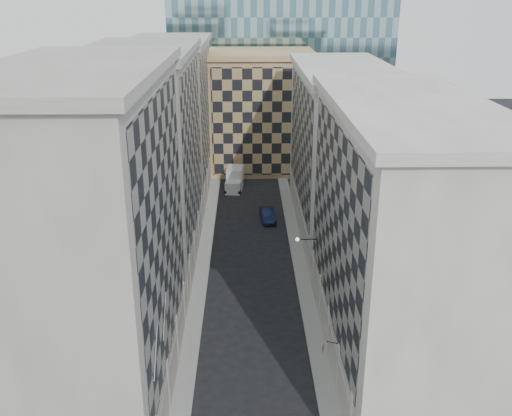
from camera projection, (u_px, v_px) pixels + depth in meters
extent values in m
cube|color=gray|center=(202.00, 270.00, 60.44)|extent=(1.50, 100.00, 0.15)
cube|color=gray|center=(301.00, 269.00, 60.63)|extent=(1.50, 100.00, 0.15)
cube|color=gray|center=(92.00, 248.00, 38.50)|extent=(10.00, 22.00, 23.00)
cube|color=gray|center=(163.00, 228.00, 38.05)|extent=(0.25, 19.36, 18.00)
cube|color=gray|center=(171.00, 369.00, 42.15)|extent=(0.45, 21.12, 3.20)
cube|color=gray|center=(71.00, 70.00, 34.24)|extent=(10.80, 22.80, 0.70)
cylinder|color=gray|center=(163.00, 387.00, 39.36)|extent=(0.90, 0.90, 4.40)
cylinder|color=gray|center=(173.00, 341.00, 44.49)|extent=(0.90, 0.90, 4.40)
cylinder|color=gray|center=(180.00, 305.00, 49.63)|extent=(0.90, 0.90, 4.40)
cube|color=gray|center=(145.00, 163.00, 59.21)|extent=(10.00, 22.00, 22.00)
cube|color=gray|center=(192.00, 149.00, 58.76)|extent=(0.25, 19.36, 17.00)
cube|color=gray|center=(195.00, 245.00, 62.67)|extent=(0.45, 21.12, 3.20)
cube|color=gray|center=(137.00, 50.00, 55.13)|extent=(10.80, 22.80, 0.70)
cylinder|color=gray|center=(186.00, 275.00, 54.76)|extent=(0.90, 0.90, 4.40)
cylinder|color=gray|center=(191.00, 250.00, 59.89)|extent=(0.90, 0.90, 4.40)
cylinder|color=gray|center=(195.00, 230.00, 65.02)|extent=(0.90, 0.90, 4.40)
cylinder|color=gray|center=(199.00, 212.00, 70.15)|extent=(0.90, 0.90, 4.40)
cube|color=gray|center=(171.00, 122.00, 79.92)|extent=(10.00, 22.00, 21.00)
cube|color=gray|center=(205.00, 111.00, 79.46)|extent=(0.25, 19.36, 16.00)
cube|color=gray|center=(207.00, 182.00, 83.20)|extent=(0.45, 21.12, 3.20)
cube|color=gray|center=(167.00, 41.00, 76.02)|extent=(10.80, 22.80, 0.70)
cylinder|color=gray|center=(202.00, 197.00, 75.28)|extent=(0.90, 0.90, 4.40)
cylinder|color=gray|center=(205.00, 184.00, 80.42)|extent=(0.90, 0.90, 4.40)
cylinder|color=gray|center=(207.00, 172.00, 85.55)|extent=(0.90, 0.90, 4.40)
cylinder|color=gray|center=(209.00, 162.00, 90.68)|extent=(0.90, 0.90, 4.40)
cube|color=#ABA49C|center=(398.00, 242.00, 43.17)|extent=(10.00, 26.00, 20.00)
cube|color=gray|center=(335.00, 224.00, 42.54)|extent=(0.25, 22.88, 15.00)
cube|color=#ABA49C|center=(330.00, 337.00, 46.10)|extent=(0.45, 24.96, 3.20)
cube|color=#ABA49C|center=(412.00, 105.00, 39.45)|extent=(10.80, 26.80, 0.70)
cylinder|color=#ABA49C|center=(343.00, 371.00, 41.04)|extent=(0.90, 0.90, 4.40)
cylinder|color=#ABA49C|center=(332.00, 330.00, 45.89)|extent=(0.90, 0.90, 4.40)
cylinder|color=#ABA49C|center=(324.00, 298.00, 50.74)|extent=(0.90, 0.90, 4.40)
cylinder|color=#ABA49C|center=(317.00, 271.00, 55.59)|extent=(0.90, 0.90, 4.40)
cube|color=#ABA49C|center=(341.00, 153.00, 68.54)|extent=(10.00, 28.00, 19.00)
cube|color=gray|center=(301.00, 141.00, 67.91)|extent=(0.25, 24.64, 14.00)
cube|color=#ABA49C|center=(300.00, 214.00, 71.29)|extent=(0.45, 26.88, 3.20)
cube|color=#ABA49C|center=(346.00, 69.00, 65.00)|extent=(10.80, 28.80, 0.70)
cube|color=tan|center=(261.00, 113.00, 92.82)|extent=(16.00, 14.00, 18.00)
cube|color=tan|center=(262.00, 123.00, 86.19)|extent=(15.20, 0.25, 16.50)
cube|color=tan|center=(261.00, 54.00, 89.44)|extent=(16.80, 14.80, 0.80)
cube|color=#312A26|center=(248.00, 70.00, 104.05)|extent=(6.00, 6.00, 28.00)
cylinder|color=gray|center=(156.00, 353.00, 33.32)|extent=(0.10, 2.33, 2.33)
cylinder|color=gray|center=(165.00, 316.00, 37.05)|extent=(0.10, 2.33, 2.33)
cylinder|color=black|center=(307.00, 239.00, 52.83)|extent=(1.80, 0.08, 0.08)
sphere|color=#FFE5B2|center=(297.00, 239.00, 52.81)|extent=(0.36, 0.36, 0.36)
cube|color=silver|center=(233.00, 187.00, 83.11)|extent=(2.42, 2.60, 1.80)
cube|color=silver|center=(235.00, 177.00, 85.29)|extent=(2.64, 3.80, 3.09)
cylinder|color=black|center=(226.00, 191.00, 82.61)|extent=(0.39, 0.92, 0.90)
cylinder|color=black|center=(239.00, 192.00, 82.46)|extent=(0.39, 0.92, 0.90)
cylinder|color=black|center=(230.00, 182.00, 86.88)|extent=(0.39, 0.92, 0.90)
cylinder|color=black|center=(243.00, 182.00, 86.73)|extent=(0.39, 0.92, 0.90)
imported|color=#101B3D|center=(268.00, 215.00, 73.19)|extent=(2.09, 4.84, 1.55)
cylinder|color=black|center=(333.00, 343.00, 40.82)|extent=(0.80, 0.34, 0.06)
cube|color=tan|center=(323.00, 348.00, 40.96)|extent=(0.31, 0.71, 0.73)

